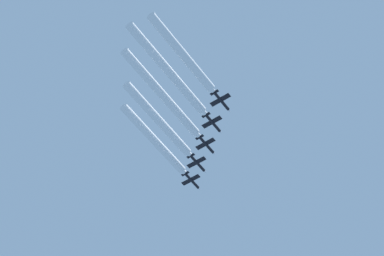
% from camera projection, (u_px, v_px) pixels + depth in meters
% --- Properties ---
extents(jet_lead, '(8.09, 11.79, 2.83)m').
position_uv_depth(jet_lead, '(192.00, 181.00, 321.31)').
color(jet_lead, black).
extents(jet_second_echelon, '(8.09, 11.79, 2.83)m').
position_uv_depth(jet_second_echelon, '(198.00, 163.00, 313.62)').
color(jet_second_echelon, black).
extents(jet_third_echelon, '(8.09, 11.79, 2.83)m').
position_uv_depth(jet_third_echelon, '(207.00, 145.00, 306.84)').
color(jet_third_echelon, black).
extents(jet_fourth_echelon, '(8.09, 11.79, 2.83)m').
position_uv_depth(jet_fourth_echelon, '(213.00, 123.00, 299.03)').
color(jet_fourth_echelon, black).
extents(jet_fifth_echelon, '(8.09, 11.79, 2.83)m').
position_uv_depth(jet_fifth_echelon, '(222.00, 101.00, 291.61)').
color(jet_fifth_echelon, black).
extents(smoke_trail_lead, '(3.18, 39.31, 3.18)m').
position_uv_depth(smoke_trail_lead, '(155.00, 141.00, 308.67)').
color(smoke_trail_lead, white).
extents(smoke_trail_second_echelon, '(3.18, 40.11, 3.18)m').
position_uv_depth(smoke_trail_second_echelon, '(159.00, 121.00, 300.79)').
color(smoke_trail_second_echelon, white).
extents(smoke_trail_third_echelon, '(3.18, 45.92, 3.18)m').
position_uv_depth(smoke_trail_third_echelon, '(163.00, 95.00, 292.54)').
color(smoke_trail_third_echelon, white).
extents(smoke_trail_fourth_echelon, '(3.18, 45.70, 3.18)m').
position_uv_depth(smoke_trail_fourth_echelon, '(169.00, 71.00, 284.78)').
color(smoke_trail_fourth_echelon, white).
extents(smoke_trail_fifth_echelon, '(3.18, 37.70, 3.18)m').
position_uv_depth(smoke_trail_fifth_echelon, '(183.00, 55.00, 279.38)').
color(smoke_trail_fifth_echelon, white).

